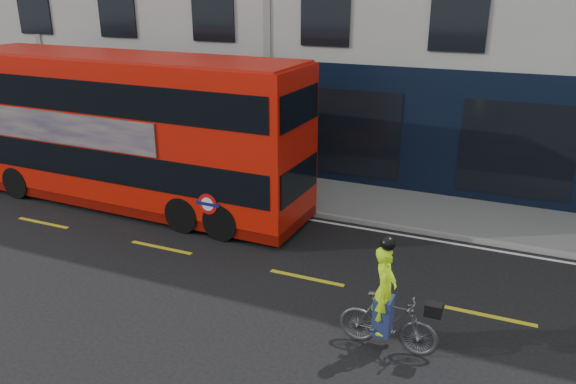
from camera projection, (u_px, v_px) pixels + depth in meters
The scene contains 7 objects.
ground at pixel (123, 274), 13.05m from camera, with size 120.00×120.00×0.00m, color black.
pavement at pixel (250, 185), 18.63m from camera, with size 60.00×3.00×0.12m, color slate.
kerb at pixel (228, 200), 17.34m from camera, with size 60.00×0.12×0.13m, color gray.
road_edge_line at pixel (223, 205), 17.10m from camera, with size 58.00×0.10×0.01m, color silver.
lane_dashes at pixel (161, 248), 14.34m from camera, with size 58.00×0.12×0.01m, color gold, non-canonical shape.
bus at pixel (129, 130), 16.47m from camera, with size 11.18×2.84×4.48m.
cyclist at pixel (387, 313), 10.14m from camera, with size 1.84×0.61×2.25m.
Camera 1 is at (8.10, -9.12, 6.32)m, focal length 35.00 mm.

